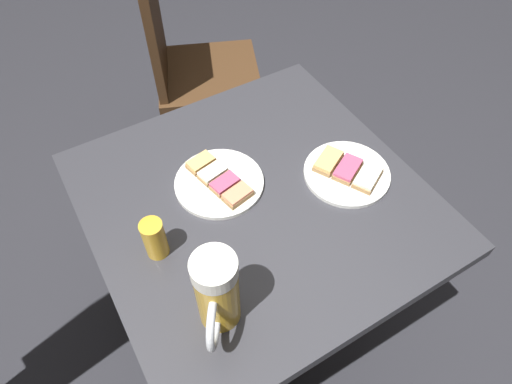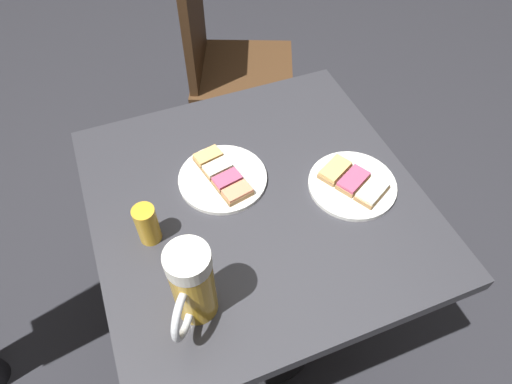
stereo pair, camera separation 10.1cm
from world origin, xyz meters
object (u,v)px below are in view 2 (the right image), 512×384
object	(u,v)px
beer_mug	(192,286)
plate_far	(223,177)
cafe_chair	(224,57)
beer_glass_small	(147,224)
plate_near	(353,183)

from	to	relation	value
beer_mug	plate_far	bearing A→B (deg)	62.56
plate_far	beer_mug	xyz separation A→B (m)	(-0.15, -0.29, 0.08)
beer_mug	cafe_chair	xyz separation A→B (m)	(0.39, 1.02, -0.30)
beer_mug	beer_glass_small	distance (m)	0.20
plate_near	plate_far	xyz separation A→B (m)	(-0.27, 0.13, -0.00)
beer_mug	beer_glass_small	size ratio (longest dim) A/B	1.97
plate_far	beer_mug	distance (m)	0.33
cafe_chair	plate_near	bearing A→B (deg)	24.52
beer_glass_small	cafe_chair	xyz separation A→B (m)	(0.44, 0.83, -0.25)
plate_far	beer_mug	size ratio (longest dim) A/B	1.10
plate_near	plate_far	distance (m)	0.30
plate_near	beer_glass_small	xyz separation A→B (m)	(-0.46, 0.03, 0.04)
plate_near	plate_far	world-z (taller)	same
beer_mug	beer_glass_small	world-z (taller)	beer_mug
beer_glass_small	cafe_chair	size ratio (longest dim) A/B	0.10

